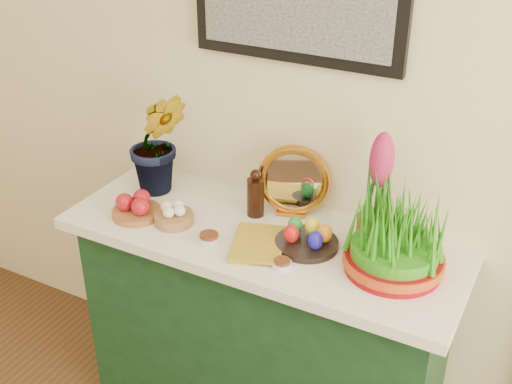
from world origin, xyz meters
TOP-DOWN VIEW (x-y plane):
  - sideboard at (-0.13, 2.00)m, footprint 1.30×0.45m
  - tablecloth at (-0.13, 2.00)m, footprint 1.40×0.55m
  - hyacinth_green at (-0.61, 2.09)m, footprint 0.35×0.34m
  - apple_bowl at (-0.58, 1.89)m, footprint 0.22×0.22m
  - garlic_basket at (-0.43, 1.91)m, footprint 0.15×0.15m
  - vinegar_cruet at (-0.21, 2.10)m, footprint 0.06×0.06m
  - mirror at (-0.09, 2.17)m, footprint 0.27×0.13m
  - book at (-0.18, 1.89)m, footprint 0.22×0.26m
  - spice_dish_left at (-0.26, 1.86)m, footprint 0.08×0.08m
  - spice_dish_right at (0.02, 1.85)m, footprint 0.06×0.06m
  - egg_plate at (0.04, 1.99)m, footprint 0.26×0.26m
  - hyacinth_pink at (0.23, 2.12)m, footprint 0.12×0.12m
  - wheatgrass_sabzeh at (0.33, 2.00)m, footprint 0.31×0.31m

SIDE VIEW (x-z plane):
  - sideboard at x=-0.13m, z-range 0.00..0.85m
  - tablecloth at x=-0.13m, z-range 0.85..0.89m
  - spice_dish_right at x=0.02m, z-range 0.89..0.92m
  - spice_dish_left at x=-0.26m, z-range 0.89..0.92m
  - book at x=-0.18m, z-range 0.89..0.92m
  - egg_plate at x=0.04m, z-range 0.88..0.97m
  - garlic_basket at x=-0.43m, z-range 0.88..0.96m
  - apple_bowl at x=-0.58m, z-range 0.88..0.97m
  - vinegar_cruet at x=-0.21m, z-range 0.88..1.06m
  - wheatgrass_sabzeh at x=0.33m, z-range 0.87..1.13m
  - mirror at x=-0.09m, z-range 0.88..1.15m
  - hyacinth_pink at x=0.23m, z-range 0.87..1.27m
  - hyacinth_green at x=-0.61m, z-range 0.89..1.42m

